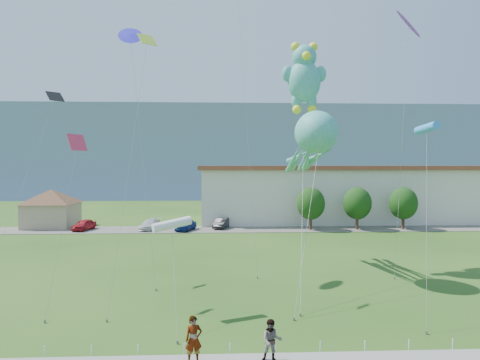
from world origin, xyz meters
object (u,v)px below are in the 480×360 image
object	(u,v)px
warehouse	(401,192)
parked_car_blue	(186,225)
pedestrian_left	(194,339)
parked_car_white	(150,224)
pavilion	(51,205)
octopus_kite	(313,142)
parked_car_red	(84,225)
pedestrian_right	(272,341)
teddy_bear_kite	(304,76)
parked_car_black	(222,223)

from	to	relation	value
warehouse	parked_car_blue	xyz separation A→B (m)	(-31.87, -9.89, -3.38)
pedestrian_left	parked_car_white	world-z (taller)	pedestrian_left
pavilion	octopus_kite	size ratio (longest dim) A/B	0.62
parked_car_red	parked_car_blue	xyz separation A→B (m)	(12.91, -0.79, 0.01)
pedestrian_right	parked_car_white	size ratio (longest dim) A/B	0.40
parked_car_white	warehouse	bearing A→B (deg)	23.65
warehouse	parked_car_red	size ratio (longest dim) A/B	15.26
parked_car_red	parked_car_white	distance (m)	8.29
parked_car_blue	teddy_bear_kite	bearing A→B (deg)	-41.46
octopus_kite	parked_car_white	bearing A→B (deg)	124.65
warehouse	parked_car_blue	distance (m)	33.54
pedestrian_left	parked_car_black	bearing A→B (deg)	75.00
pavilion	warehouse	size ratio (longest dim) A/B	0.15
pedestrian_right	parked_car_red	size ratio (longest dim) A/B	0.44
pavilion	parked_car_black	size ratio (longest dim) A/B	2.32
octopus_kite	parked_car_black	bearing A→B (deg)	105.93
pedestrian_right	parked_car_white	world-z (taller)	pedestrian_right
warehouse	pedestrian_left	world-z (taller)	warehouse
pedestrian_right	parked_car_white	xyz separation A→B (m)	(-11.20, 37.33, -0.28)
pavilion	pedestrian_left	size ratio (longest dim) A/B	4.75
parked_car_red	teddy_bear_kite	world-z (taller)	teddy_bear_kite
warehouse	pavilion	bearing A→B (deg)	-173.16
warehouse	teddy_bear_kite	bearing A→B (deg)	-125.17
parked_car_red	teddy_bear_kite	xyz separation A→B (m)	(24.09, -20.26, 14.71)
octopus_kite	parked_car_blue	bearing A→B (deg)	117.08
pavilion	pedestrian_right	world-z (taller)	pavilion
pedestrian_left	teddy_bear_kite	distance (m)	23.53
pedestrian_right	teddy_bear_kite	xyz separation A→B (m)	(4.60, 16.94, 14.47)
pedestrian_left	octopus_kite	size ratio (longest dim) A/B	0.13
pedestrian_left	parked_car_red	size ratio (longest dim) A/B	0.49
warehouse	teddy_bear_kite	world-z (taller)	teddy_bear_kite
pedestrian_right	teddy_bear_kite	distance (m)	22.75
warehouse	octopus_kite	bearing A→B (deg)	-122.63
pedestrian_left	parked_car_red	world-z (taller)	pedestrian_left
warehouse	parked_car_white	world-z (taller)	warehouse
pavilion	parked_car_white	size ratio (longest dim) A/B	2.08
parked_car_white	pedestrian_left	bearing A→B (deg)	-68.12
parked_car_blue	pedestrian_right	bearing A→B (deg)	-61.09
pedestrian_right	parked_car_blue	world-z (taller)	pedestrian_right
parked_car_white	teddy_bear_kite	bearing A→B (deg)	-42.39
parked_car_red	parked_car_blue	world-z (taller)	parked_car_blue
teddy_bear_kite	pavilion	bearing A→B (deg)	141.45
parked_car_white	teddy_bear_kite	distance (m)	29.71
pedestrian_right	teddy_bear_kite	bearing A→B (deg)	79.73
pedestrian_right	parked_car_blue	size ratio (longest dim) A/B	0.44
pedestrian_right	parked_car_blue	bearing A→B (deg)	105.17
pedestrian_right	parked_car_white	bearing A→B (deg)	111.63
parked_car_white	octopus_kite	size ratio (longest dim) A/B	0.30
parked_car_blue	parked_car_white	bearing A→B (deg)	-172.52
pavilion	octopus_kite	world-z (taller)	octopus_kite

